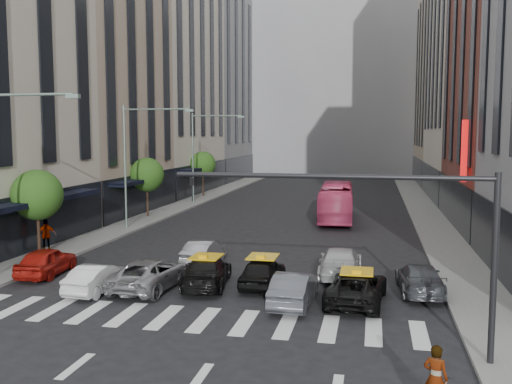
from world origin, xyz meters
The scene contains 29 objects.
ground centered at (0.00, 0.00, 0.00)m, with size 160.00×160.00×0.00m, color black.
sidewalk_left centered at (-11.50, 30.00, 0.07)m, with size 3.00×96.00×0.15m, color slate.
sidewalk_right centered at (11.50, 30.00, 0.07)m, with size 3.00×96.00×0.15m, color slate.
building_left_b centered at (-17.00, 28.00, 12.00)m, with size 8.00×16.00×24.00m, color tan.
building_left_c centered at (-17.00, 46.00, 18.00)m, with size 8.00×20.00×36.00m, color beige.
building_left_d centered at (-17.00, 65.00, 15.00)m, with size 8.00×18.00×30.00m, color gray.
building_right_c centered at (17.00, 46.00, 20.00)m, with size 8.00×20.00×40.00m, color beige.
building_right_d centered at (17.00, 65.00, 14.00)m, with size 8.00×18.00×28.00m, color tan.
building_far centered at (0.00, 85.00, 18.00)m, with size 30.00×10.00×36.00m, color gray.
tree_near centered at (-11.80, 10.00, 3.65)m, with size 2.88×2.88×4.95m.
tree_mid centered at (-11.80, 26.00, 3.65)m, with size 2.88×2.88×4.95m.
tree_far centered at (-11.80, 42.00, 3.65)m, with size 2.88×2.88×4.95m.
streetlamp_mid centered at (-10.04, 20.00, 5.90)m, with size 5.38×0.25×9.00m.
streetlamp_far centered at (-10.04, 36.00, 5.90)m, with size 5.38×0.25×9.00m.
traffic_signal centered at (7.69, -1.00, 4.47)m, with size 10.10×0.20×6.00m.
liberty_sign centered at (12.60, 20.00, 6.00)m, with size 0.30×0.70×4.00m.
car_red centered at (-9.20, 6.54, 0.72)m, with size 1.70×4.22×1.44m, color #A1160E.
car_white_front centered at (-5.20, 4.28, 0.65)m, with size 1.37×3.92×1.29m, color silver.
car_silver centered at (-3.09, 5.23, 0.71)m, with size 2.36×5.12×1.42m, color gray.
taxi_left centered at (-0.67, 6.12, 0.70)m, with size 1.96×4.83×1.40m, color black.
taxi_center centered at (1.90, 6.66, 0.70)m, with size 1.65×4.11×1.40m, color black.
car_grey_mid centered at (3.72, 4.13, 0.70)m, with size 1.49×4.27×1.41m, color #44474C.
taxi_right centered at (6.28, 4.91, 0.67)m, with size 2.23×4.84×1.35m, color black.
car_grey_curb centered at (9.00, 6.99, 0.67)m, with size 1.87×4.59×1.33m, color #404448.
car_row2_left centered at (-2.15, 10.65, 0.66)m, with size 1.40×4.00×1.32m, color gray.
car_row2_right centered at (5.35, 9.30, 0.73)m, with size 2.05×5.04×1.46m, color #BBBBBB.
bus centered at (3.93, 27.75, 1.51)m, with size 2.54×10.85×3.02m, color #D33E6A.
rider centered at (8.49, -4.72, 1.85)m, with size 0.62×0.41×1.70m, color gray.
pedestrian_far centered at (-12.12, 11.27, 1.11)m, with size 1.12×0.47×1.91m, color gray.
Camera 1 is at (6.88, -18.93, 7.16)m, focal length 40.00 mm.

